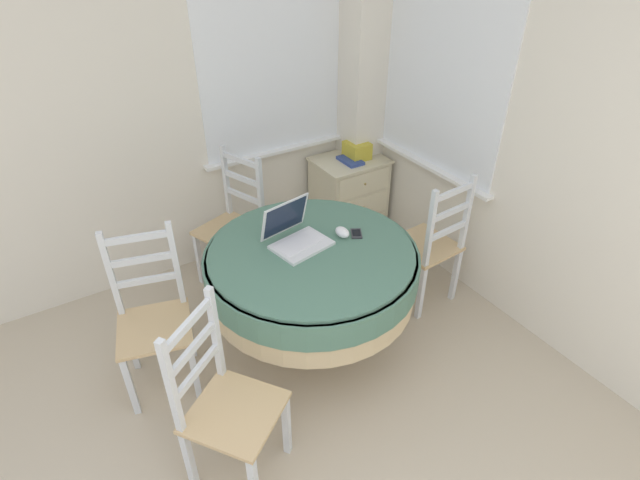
# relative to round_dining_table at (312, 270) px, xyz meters

# --- Properties ---
(corner_room_shell) EXTENTS (4.55, 4.84, 2.55)m
(corner_room_shell) POSITION_rel_round_dining_table_xyz_m (0.34, 0.20, 0.68)
(corner_room_shell) COLOR silver
(corner_room_shell) RESTS_ON ground_plane
(round_dining_table) EXTENTS (1.21, 1.21, 0.74)m
(round_dining_table) POSITION_rel_round_dining_table_xyz_m (0.00, 0.00, 0.00)
(round_dining_table) COLOR #4C3D2D
(round_dining_table) RESTS_ON ground_plane
(laptop) EXTENTS (0.36, 0.34, 0.24)m
(laptop) POSITION_rel_round_dining_table_xyz_m (-0.04, 0.11, 0.19)
(laptop) COLOR silver
(laptop) RESTS_ON round_dining_table
(computer_mouse) EXTENTS (0.07, 0.10, 0.05)m
(computer_mouse) POSITION_rel_round_dining_table_xyz_m (0.22, 0.03, 0.17)
(computer_mouse) COLOR white
(computer_mouse) RESTS_ON round_dining_table
(cell_phone) EXTENTS (0.10, 0.12, 0.01)m
(cell_phone) POSITION_rel_round_dining_table_xyz_m (0.30, -0.00, 0.14)
(cell_phone) COLOR #2D2D33
(cell_phone) RESTS_ON round_dining_table
(dining_chair_near_back_window) EXTENTS (0.50, 0.50, 0.97)m
(dining_chair_near_back_window) POSITION_rel_round_dining_table_xyz_m (-0.10, 0.90, -0.15)
(dining_chair_near_back_window) COLOR tan
(dining_chair_near_back_window) RESTS_ON ground_plane
(dining_chair_near_right_window) EXTENTS (0.41, 0.42, 0.97)m
(dining_chair_near_right_window) POSITION_rel_round_dining_table_xyz_m (0.90, -0.02, -0.15)
(dining_chair_near_right_window) COLOR tan
(dining_chair_near_right_window) RESTS_ON ground_plane
(dining_chair_camera_near) EXTENTS (0.54, 0.54, 0.97)m
(dining_chair_camera_near) POSITION_rel_round_dining_table_xyz_m (-0.75, -0.49, -0.15)
(dining_chair_camera_near) COLOR tan
(dining_chair_camera_near) RESTS_ON ground_plane
(dining_chair_left_flank) EXTENTS (0.47, 0.48, 0.97)m
(dining_chair_left_flank) POSITION_rel_round_dining_table_xyz_m (-0.86, 0.25, -0.15)
(dining_chair_left_flank) COLOR tan
(dining_chair_left_flank) RESTS_ON ground_plane
(corner_cabinet) EXTENTS (0.56, 0.44, 0.65)m
(corner_cabinet) POSITION_rel_round_dining_table_xyz_m (0.97, 1.02, -0.27)
(corner_cabinet) COLOR beige
(corner_cabinet) RESTS_ON ground_plane
(storage_box) EXTENTS (0.17, 0.19, 0.13)m
(storage_box) POSITION_rel_round_dining_table_xyz_m (1.04, 1.01, 0.12)
(storage_box) COLOR gold
(storage_box) RESTS_ON corner_cabinet
(book_on_cabinet) EXTENTS (0.13, 0.22, 0.02)m
(book_on_cabinet) POSITION_rel_round_dining_table_xyz_m (0.95, 0.98, 0.06)
(book_on_cabinet) COLOR #33478C
(book_on_cabinet) RESTS_ON corner_cabinet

